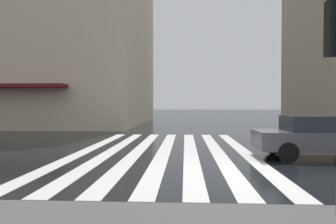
# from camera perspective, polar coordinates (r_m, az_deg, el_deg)

# --- Properties ---
(ground_plane) EXTENTS (220.00, 220.00, 0.00)m
(ground_plane) POSITION_cam_1_polar(r_m,az_deg,el_deg) (8.49, 11.23, -10.75)
(ground_plane) COLOR black
(zebra_crossing) EXTENTS (13.00, 6.50, 0.01)m
(zebra_crossing) POSITION_cam_1_polar(r_m,az_deg,el_deg) (12.37, -0.64, -6.90)
(zebra_crossing) COLOR silver
(zebra_crossing) RESTS_ON ground_plane
(haussmann_block_mid) EXTENTS (20.34, 24.69, 22.32)m
(haussmann_block_mid) POSITION_cam_1_polar(r_m,az_deg,el_deg) (35.62, -25.45, 16.07)
(haussmann_block_mid) COLOR beige
(haussmann_block_mid) RESTS_ON ground_plane
(car_dark_grey) EXTENTS (1.85, 4.10, 1.41)m
(car_dark_grey) POSITION_cam_1_polar(r_m,az_deg,el_deg) (11.64, 25.58, -3.82)
(car_dark_grey) COLOR #4C4C51
(car_dark_grey) RESTS_ON ground_plane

